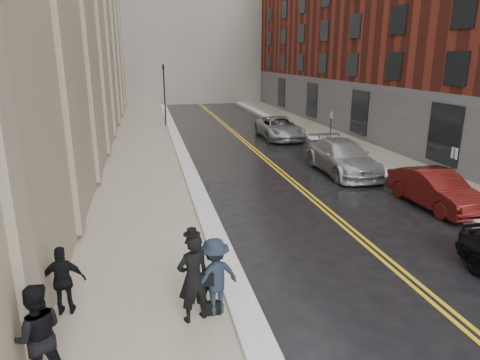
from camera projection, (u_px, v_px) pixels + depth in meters
name	position (u px, v px, depth m)	size (l,w,h in m)	color
ground	(369.00, 352.00, 8.64)	(160.00, 160.00, 0.00)	black
sidewalk_left	(143.00, 167.00, 22.73)	(4.00, 64.00, 0.15)	gray
sidewalk_right	(374.00, 156.00, 25.48)	(3.00, 64.00, 0.15)	gray
lane_stripe_a	(267.00, 162.00, 24.15)	(0.12, 64.00, 0.01)	gold
lane_stripe_b	(272.00, 162.00, 24.20)	(0.12, 64.00, 0.01)	gold
snow_ridge_left	(186.00, 164.00, 23.18)	(0.70, 60.80, 0.26)	white
snow_ridge_right	(346.00, 156.00, 25.08)	(0.85, 60.80, 0.30)	white
building_right	(442.00, 11.00, 31.31)	(14.00, 50.00, 18.00)	maroon
traffic_signal	(164.00, 90.00, 35.42)	(0.18, 0.15, 5.20)	black
parking_sign_near	(452.00, 169.00, 17.39)	(0.06, 0.35, 2.23)	black
parking_sign_far	(331.00, 125.00, 28.65)	(0.06, 0.35, 2.23)	black
car_maroon	(435.00, 189.00, 16.79)	(1.55, 4.45, 1.47)	#4D0F0D
car_silver_near	(342.00, 157.00, 21.75)	(2.31, 5.68, 1.65)	#9A9CA1
car_silver_far	(279.00, 128.00, 30.95)	(2.61, 5.67, 1.58)	#989AA0
pedestrian_main	(193.00, 278.00, 9.18)	(0.74, 0.48, 2.03)	black
pedestrian_a	(37.00, 335.00, 7.38)	(0.93, 0.73, 1.92)	black
pedestrian_b	(215.00, 276.00, 9.48)	(1.16, 0.67, 1.80)	#1A212F
pedestrian_c	(64.00, 281.00, 9.48)	(0.95, 0.40, 1.62)	black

